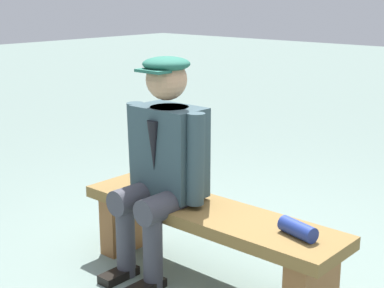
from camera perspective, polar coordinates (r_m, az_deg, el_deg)
name	(u,v)px	position (r m, az deg, el deg)	size (l,w,h in m)	color
ground_plane	(207,281)	(3.41, 1.47, -13.28)	(30.00, 30.00, 0.00)	slate
bench	(207,230)	(3.28, 1.51, -8.42)	(1.62, 0.41, 0.44)	brown
seated_man	(162,157)	(3.29, -2.92, -1.33)	(0.57, 0.56, 1.26)	#324850
rolled_magazine	(298,229)	(2.90, 10.33, -8.24)	(0.08, 0.08, 0.21)	navy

